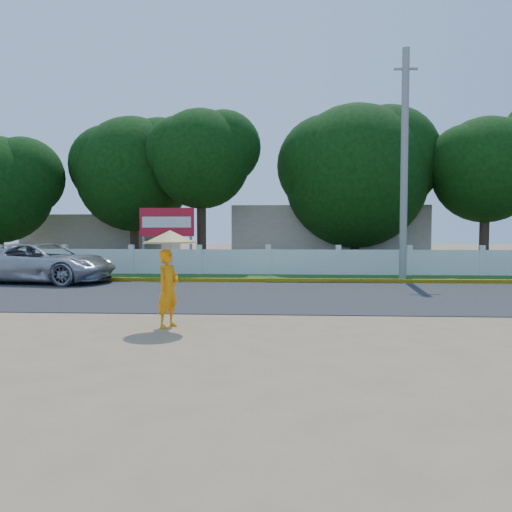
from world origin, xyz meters
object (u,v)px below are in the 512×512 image
(monk_with_parasol, at_px, (169,264))
(vehicle, at_px, (42,263))
(utility_pole, at_px, (404,165))
(billboard, at_px, (167,226))

(monk_with_parasol, bearing_deg, vehicle, 129.52)
(utility_pole, bearing_deg, monk_with_parasol, -124.56)
(utility_pole, height_order, vehicle, utility_pole)
(utility_pole, height_order, monk_with_parasol, utility_pole)
(vehicle, bearing_deg, monk_with_parasol, -132.99)
(vehicle, height_order, billboard, billboard)
(utility_pole, distance_m, monk_with_parasol, 12.61)
(vehicle, xyz_separation_m, billboard, (3.50, 4.81, 1.40))
(utility_pole, relative_size, monk_with_parasol, 4.61)
(vehicle, relative_size, billboard, 1.80)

